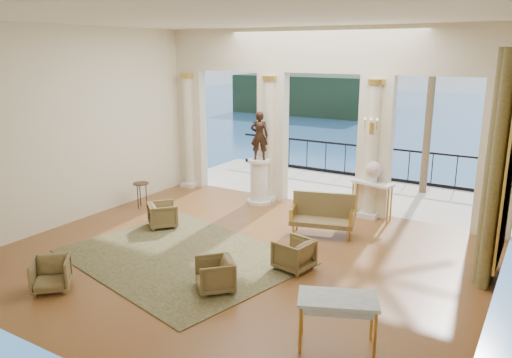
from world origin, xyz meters
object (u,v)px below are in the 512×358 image
Objects in this scene: side_table at (141,186)px; console_table at (372,188)px; pedestal at (259,182)px; armchair_a at (51,273)px; armchair_c at (294,253)px; game_table at (338,303)px; armchair_d at (163,214)px; statue at (259,136)px; armchair_b at (215,273)px; settee at (323,215)px.

console_table is at bearing 22.11° from side_table.
side_table is (-2.39, -1.92, -0.01)m from pedestal.
armchair_a is 6.12m from pedestal.
game_table is (1.64, -1.93, 0.34)m from armchair_c.
game_table is (5.24, -2.41, 0.34)m from armchair_d.
game_table is 1.03× the size of pedestal.
armchair_a is at bearing -37.82° from armchair_c.
statue reaches higher than armchair_d.
armchair_b is 5.27m from statue.
armchair_a is 1.00× the size of armchair_b.
side_table is at bearing 10.52° from armchair_d.
statue reaches higher than pedestal.
pedestal is 1.24m from statue.
statue reaches higher than armchair_a.
armchair_b is at bearing 145.31° from game_table.
game_table is at bearing 106.46° from statue.
statue is 3.31m from side_table.
armchair_d is at bearing 47.82° from statue.
armchair_c reaches higher than armchair_b.
pedestal reaches higher than side_table.
armchair_d is (-0.47, 3.34, 0.01)m from armchair_a.
console_table is (2.98, 0.26, 0.19)m from pedestal.
side_table is at bearing -94.70° from armchair_c.
side_table is at bearing 15.43° from statue.
settee is 1.25× the size of pedestal.
console_table is (3.91, 3.01, 0.45)m from armchair_d.
armchair_c is 0.98× the size of side_table.
game_table is 7.44m from side_table.
pedestal is at bearing -162.49° from console_table.
side_table is at bearing 71.21° from armchair_a.
armchair_a is 0.42× the size of settee.
pedestal is (-1.92, 4.67, 0.26)m from armchair_b.
game_table reaches higher than armchair_c.
settee is 4.81m from side_table.
armchair_a is at bearing 167.79° from game_table.
game_table is 1.18× the size of console_table.
settee is 4.34m from game_table.
pedestal is at bearing -68.56° from armchair_d.
armchair_d is at bearing -29.66° from side_table.
armchair_d is 3.63m from settee.
armchair_b is 0.53× the size of pedestal.
console_table reaches higher than side_table.
console_table is at bearing 80.52° from game_table.
settee is at bearing -28.19° from pedestal.
armchair_d is 0.43× the size of settee.
statue is (0.47, 6.09, 1.50)m from armchair_a.
armchair_d is (-2.85, 1.93, 0.01)m from armchair_b.
armchair_a is 0.60× the size of console_table.
armchair_b is 0.51× the size of game_table.
settee is at bearing -161.76° from armchair_c.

